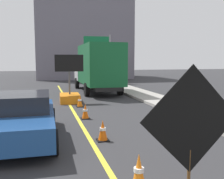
{
  "coord_description": "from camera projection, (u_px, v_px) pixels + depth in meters",
  "views": [
    {
      "loc": [
        -1.31,
        -0.56,
        2.39
      ],
      "look_at": [
        0.31,
        5.52,
        1.67
      ],
      "focal_mm": 41.27,
      "sensor_mm": 36.0,
      "label": 1
    }
  ],
  "objects": [
    {
      "name": "lane_center_stripe",
      "position": [
        96.0,
        149.0,
        6.91
      ],
      "size": [
        0.14,
        36.0,
        0.01
      ],
      "primitive_type": "cube",
      "color": "yellow",
      "rests_on": "ground"
    },
    {
      "name": "roadwork_sign",
      "position": [
        191.0,
        122.0,
        3.82
      ],
      "size": [
        1.63,
        0.05,
        2.33
      ],
      "color": "#593819",
      "rests_on": "ground"
    },
    {
      "name": "arrow_board_trailer",
      "position": [
        70.0,
        94.0,
        14.7
      ],
      "size": [
        1.6,
        1.85,
        2.7
      ],
      "color": "orange",
      "rests_on": "ground"
    },
    {
      "name": "box_truck",
      "position": [
        97.0,
        67.0,
        19.16
      ],
      "size": [
        2.6,
        7.83,
        3.49
      ],
      "color": "black",
      "rests_on": "ground"
    },
    {
      "name": "pickup_car",
      "position": [
        20.0,
        117.0,
        7.67
      ],
      "size": [
        2.17,
        4.5,
        1.38
      ],
      "color": "navy",
      "rests_on": "ground"
    },
    {
      "name": "highway_guide_sign",
      "position": [
        102.0,
        50.0,
        26.41
      ],
      "size": [
        2.79,
        0.27,
        5.0
      ],
      "color": "gray",
      "rests_on": "ground"
    },
    {
      "name": "far_building_block",
      "position": [
        81.0,
        40.0,
        35.34
      ],
      "size": [
        12.06,
        9.5,
        10.34
      ],
      "primitive_type": "cube",
      "color": "slate",
      "rests_on": "ground"
    },
    {
      "name": "traffic_cone_near_sign",
      "position": [
        139.0,
        173.0,
        4.69
      ],
      "size": [
        0.36,
        0.36,
        0.71
      ],
      "color": "black",
      "rests_on": "ground"
    },
    {
      "name": "traffic_cone_mid_lane",
      "position": [
        103.0,
        131.0,
        7.65
      ],
      "size": [
        0.36,
        0.36,
        0.62
      ],
      "color": "black",
      "rests_on": "ground"
    },
    {
      "name": "traffic_cone_far_lane",
      "position": [
        85.0,
        111.0,
        10.51
      ],
      "size": [
        0.36,
        0.36,
        0.62
      ],
      "color": "black",
      "rests_on": "ground"
    },
    {
      "name": "traffic_cone_curbside",
      "position": [
        80.0,
        101.0,
        13.19
      ],
      "size": [
        0.36,
        0.36,
        0.61
      ],
      "color": "black",
      "rests_on": "ground"
    }
  ]
}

